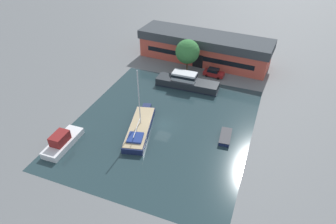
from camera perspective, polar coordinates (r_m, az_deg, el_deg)
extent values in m
plane|color=slate|center=(50.75, -1.03, -2.48)|extent=(440.00, 440.00, 0.00)
cube|color=#23383D|center=(50.75, -1.03, -2.47)|extent=(29.08, 33.86, 0.01)
cube|color=#C64C3D|center=(71.60, 6.84, 11.34)|extent=(30.03, 10.01, 4.35)
cube|color=#383D42|center=(70.38, 7.02, 13.67)|extent=(30.93, 10.31, 1.93)
cube|color=black|center=(68.42, 5.67, 9.62)|extent=(2.40, 0.23, 3.05)
cube|color=black|center=(68.05, 5.71, 10.28)|extent=(25.06, 1.78, 1.09)
cylinder|color=brown|center=(66.20, 3.63, 8.72)|extent=(0.33, 0.33, 2.91)
sphere|color=#387A3D|center=(64.74, 3.74, 11.40)|extent=(5.16, 5.16, 5.16)
cube|color=maroon|center=(65.39, 8.71, 7.27)|extent=(4.49, 2.28, 0.84)
cube|color=black|center=(65.09, 8.63, 7.88)|extent=(2.40, 1.86, 0.65)
cube|color=black|center=(64.82, 9.57, 7.63)|extent=(0.18, 1.50, 0.52)
cylinder|color=black|center=(65.96, 10.03, 6.99)|extent=(0.62, 0.26, 0.60)
cylinder|color=black|center=(64.54, 9.56, 6.37)|extent=(0.62, 0.26, 0.60)
cylinder|color=black|center=(66.64, 7.83, 7.53)|extent=(0.62, 0.26, 0.60)
cylinder|color=black|center=(65.23, 7.32, 6.92)|extent=(0.62, 0.26, 0.60)
cube|color=#19234C|center=(49.32, -5.41, -3.20)|extent=(5.82, 11.73, 1.01)
cube|color=#19234C|center=(54.20, -4.05, 0.89)|extent=(1.71, 1.51, 1.01)
cube|color=tan|center=(48.99, -5.44, -2.71)|extent=(5.58, 11.27, 0.08)
cylinder|color=silver|center=(46.82, -5.56, 2.64)|extent=(0.16, 0.16, 9.70)
cylinder|color=silver|center=(46.99, -5.95, -2.88)|extent=(1.31, 4.96, 0.12)
cube|color=navy|center=(46.54, -6.25, -4.87)|extent=(2.80, 2.95, 0.30)
cube|color=#23282D|center=(60.82, 3.68, 5.41)|extent=(12.64, 3.44, 1.55)
cube|color=black|center=(61.15, 3.65, 4.89)|extent=(12.76, 3.51, 0.18)
cube|color=silver|center=(60.21, 3.16, 6.81)|extent=(4.82, 2.42, 1.60)
cube|color=black|center=(60.13, 3.16, 6.95)|extent=(4.91, 2.49, 0.51)
cube|color=#19234C|center=(48.65, 10.87, -4.72)|extent=(1.95, 4.11, 0.62)
cube|color=#333338|center=(48.43, 10.92, -4.41)|extent=(2.06, 4.28, 0.08)
cube|color=white|center=(49.22, -19.34, -5.55)|extent=(2.91, 7.47, 1.01)
cube|color=maroon|center=(48.19, -19.93, -4.74)|extent=(1.99, 3.01, 1.51)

